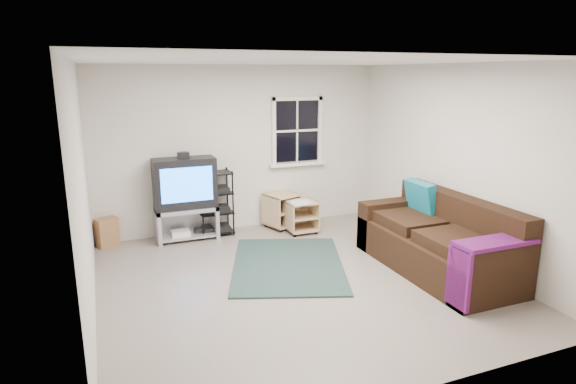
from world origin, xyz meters
name	(u,v)px	position (x,y,z in m)	size (l,w,h in m)	color
room	(297,135)	(0.95, 2.27, 1.48)	(4.60, 4.62, 4.60)	slate
tv_unit	(185,192)	(-0.96, 2.05, 0.74)	(0.91, 0.46, 1.34)	#A8A8B0
av_rack	(216,207)	(-0.50, 2.09, 0.45)	(0.51, 0.37, 1.03)	black
side_table_left	(280,209)	(0.58, 2.08, 0.30)	(0.60, 0.60, 0.56)	tan
side_table_right	(300,214)	(0.78, 1.71, 0.30)	(0.46, 0.49, 0.53)	tan
sofa	(439,243)	(1.82, -0.36, 0.37)	(1.00, 2.26, 1.03)	black
shag_rug	(288,264)	(0.08, 0.49, 0.01)	(1.42, 1.96, 0.02)	#302115
paper_bag	(107,232)	(-2.11, 2.15, 0.21)	(0.30, 0.19, 0.42)	brown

